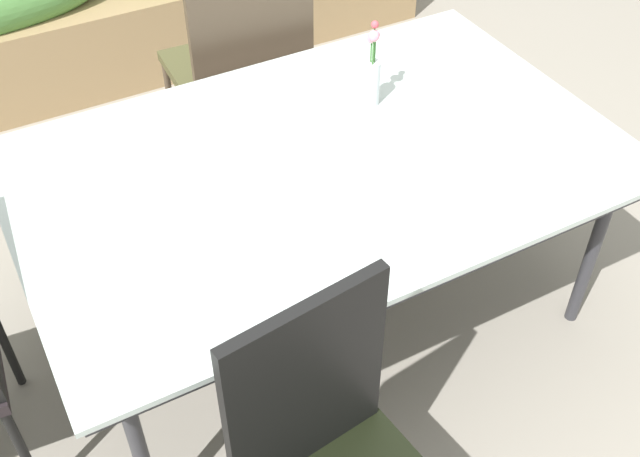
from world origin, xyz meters
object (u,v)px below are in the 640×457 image
object	(u,v)px
dining_table	(320,169)
planter_box	(115,9)
chair_far_side	(242,65)
flower_vase	(372,73)

from	to	relation	value
dining_table	planter_box	size ratio (longest dim) A/B	0.55
dining_table	planter_box	xyz separation A→B (m)	(-0.10, 1.91, -0.31)
dining_table	planter_box	distance (m)	1.94
chair_far_side	flower_vase	world-z (taller)	flower_vase
dining_table	chair_far_side	xyz separation A→B (m)	(0.11, 0.85, -0.12)
flower_vase	dining_table	bearing A→B (deg)	-147.89
flower_vase	planter_box	bearing A→B (deg)	102.72
chair_far_side	planter_box	size ratio (longest dim) A/B	0.29
chair_far_side	flower_vase	size ratio (longest dim) A/B	3.18
dining_table	flower_vase	distance (m)	0.38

